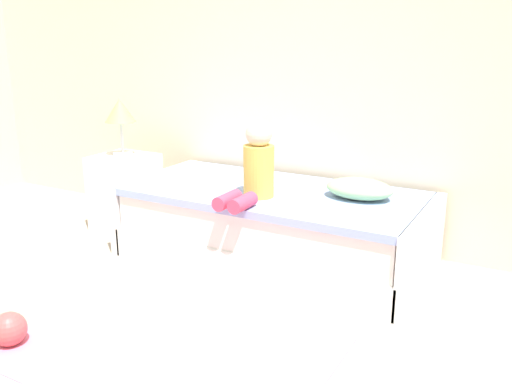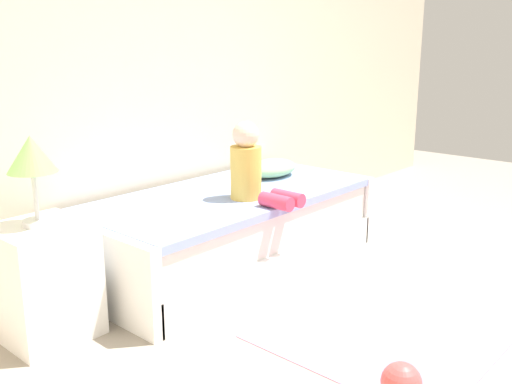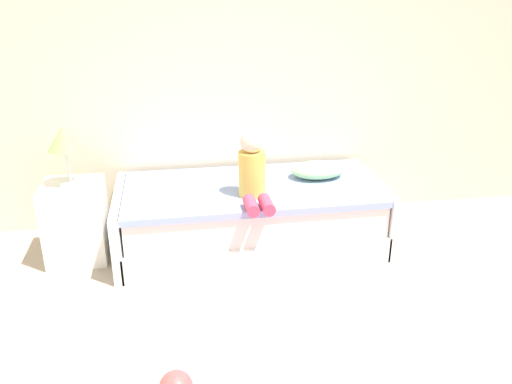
% 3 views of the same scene
% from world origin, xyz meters
% --- Properties ---
extents(wall_rear, '(7.20, 0.10, 2.90)m').
position_xyz_m(wall_rear, '(0.00, 2.60, 1.45)').
color(wall_rear, beige).
rests_on(wall_rear, ground).
extents(bed, '(2.11, 1.00, 0.50)m').
position_xyz_m(bed, '(-0.23, 2.00, 0.25)').
color(bed, white).
rests_on(bed, ground).
extents(nightstand, '(0.44, 0.44, 0.60)m').
position_xyz_m(nightstand, '(-1.58, 2.00, 0.30)').
color(nightstand, white).
rests_on(nightstand, ground).
extents(table_lamp, '(0.24, 0.24, 0.45)m').
position_xyz_m(table_lamp, '(-1.58, 2.00, 0.94)').
color(table_lamp, silver).
rests_on(table_lamp, nightstand).
extents(child_figure, '(0.20, 0.51, 0.50)m').
position_xyz_m(child_figure, '(-0.25, 1.77, 0.70)').
color(child_figure, gold).
rests_on(child_figure, bed).
extents(pillow, '(0.44, 0.30, 0.13)m').
position_xyz_m(pillow, '(0.34, 2.10, 0.56)').
color(pillow, '#99CC8C').
rests_on(pillow, bed).
extents(area_rug, '(1.60, 1.10, 0.01)m').
position_xyz_m(area_rug, '(-0.15, 0.70, 0.00)').
color(area_rug, pink).
rests_on(area_rug, ground).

